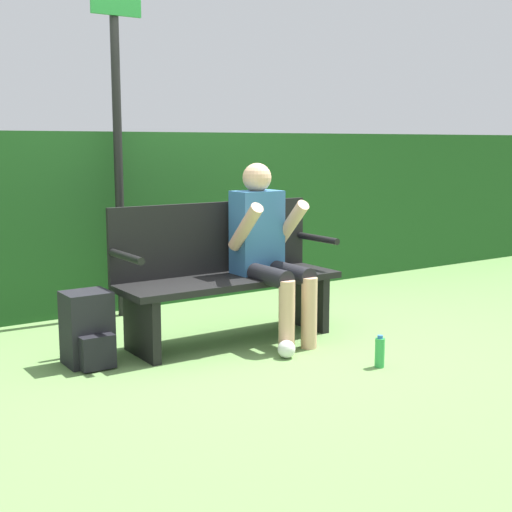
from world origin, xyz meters
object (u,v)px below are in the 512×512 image
at_px(backpack, 88,330).
at_px(water_bottle, 380,352).
at_px(person_seated, 267,244).
at_px(park_bench, 225,274).
at_px(signpost, 118,120).

distance_m(backpack, water_bottle, 1.85).
height_order(backpack, water_bottle, backpack).
bearing_deg(person_seated, park_bench, 150.20).
xyz_separation_m(park_bench, person_seated, (0.26, -0.15, 0.21)).
height_order(water_bottle, signpost, signpost).
bearing_deg(signpost, backpack, -122.91).
relative_size(person_seated, backpack, 2.68).
relative_size(person_seated, water_bottle, 6.09).
height_order(park_bench, backpack, park_bench).
bearing_deg(park_bench, signpost, 107.17).
bearing_deg(water_bottle, park_bench, 112.50).
xyz_separation_m(backpack, signpost, (0.71, 1.09, 1.35)).
height_order(park_bench, water_bottle, park_bench).
bearing_deg(backpack, person_seated, -5.23).
distance_m(water_bottle, signpost, 2.74).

